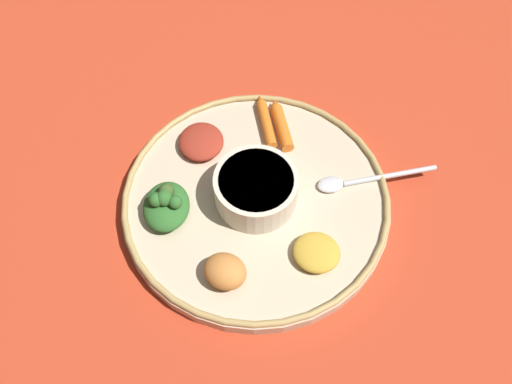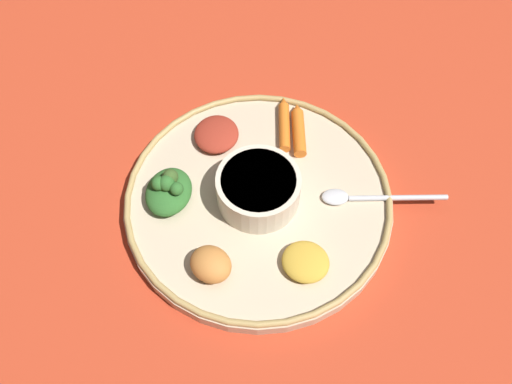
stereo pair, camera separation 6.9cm
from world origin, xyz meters
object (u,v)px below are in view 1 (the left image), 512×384
Objects in this scene: greens_pile at (166,206)px; carrot_outer at (266,121)px; center_bowl at (256,188)px; carrot_near_spoon at (281,124)px; spoon at (357,179)px.

greens_pile is 0.89× the size of carrot_outer.
carrot_near_spoon is at bearing 152.78° from center_bowl.
carrot_outer is (-0.12, 0.03, -0.02)m from center_bowl.
carrot_near_spoon reaches higher than carrot_outer.
center_bowl is 1.16× the size of carrot_outer.
greens_pile is at bearing -57.27° from carrot_near_spoon.
greens_pile is 0.19m from carrot_outer.
center_bowl is at bearing -16.73° from carrot_outer.
carrot_near_spoon is (-0.10, -0.08, 0.00)m from spoon.
carrot_near_spoon is (-0.10, 0.05, -0.02)m from center_bowl.
greens_pile is at bearing -88.89° from spoon.
spoon is 0.25m from greens_pile.
spoon is at bearing 91.24° from center_bowl.
carrot_outer is at bearing -118.91° from carrot_near_spoon.
center_bowl reaches higher than spoon.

